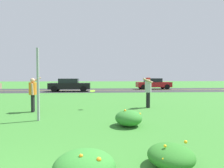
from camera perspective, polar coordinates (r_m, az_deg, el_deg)
The scene contains 12 objects.
ground_plane at distance 12.44m, azimuth -10.63°, elevation -5.42°, with size 120.00×120.00×0.00m, color #387A2D.
highway_strip at distance 23.42m, azimuth -7.64°, elevation -1.88°, with size 120.00×7.49×0.01m, color #2D2D30.
highway_center_stripe at distance 23.42m, azimuth -7.64°, elevation -1.87°, with size 120.00×0.16×0.00m, color yellow.
daylily_clump_mid_center at distance 6.44m, azimuth 4.98°, elevation -10.10°, with size 0.89×0.97×0.56m.
daylily_clump_mid_left at distance 3.82m, azimuth 17.18°, elevation -19.78°, with size 0.84×0.88×0.44m.
daylily_clump_mid_right at distance 3.22m, azimuth -8.26°, elevation -23.27°, with size 0.97×0.95×0.50m.
sign_post_near_path at distance 7.54m, azimuth -21.25°, elevation -0.12°, with size 0.07×0.10×2.69m.
person_thrower_orange_shirt at distance 9.56m, azimuth -22.60°, elevation -2.12°, with size 0.51×0.53×1.63m.
person_catcher_red_cap_gray_shirt at distance 10.23m, azimuth 10.72°, elevation -1.58°, with size 0.54×0.54×1.59m.
frisbee_lime at distance 9.66m, azimuth -5.85°, elevation -2.10°, with size 0.28×0.26×0.12m.
car_black_center_left at distance 21.88m, azimuth -12.54°, elevation -0.26°, with size 4.50×2.00×1.45m.
car_red_center_right at distance 26.10m, azimuth 12.25°, elevation 0.12°, with size 4.50×2.00×1.45m.
Camera 1 is at (1.37, -1.19, 1.62)m, focal length 30.58 mm.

